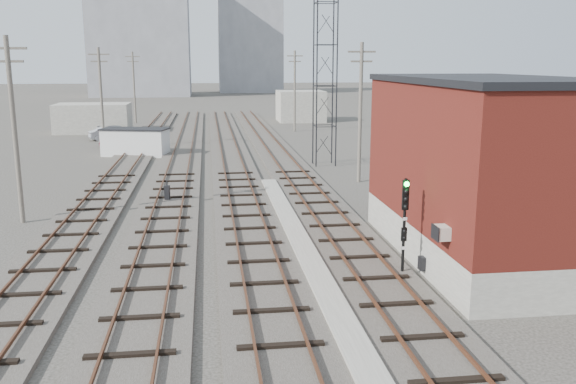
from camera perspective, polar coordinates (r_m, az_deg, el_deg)
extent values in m
plane|color=#282621|center=(71.10, -4.83, 5.78)|extent=(320.00, 320.00, 0.00)
cube|color=#332D28|center=(50.52, -0.83, 3.35)|extent=(3.20, 90.00, 0.20)
cube|color=#4C2816|center=(50.41, -1.64, 3.59)|extent=(0.07, 90.00, 0.12)
cube|color=#4C2816|center=(50.57, -0.02, 3.63)|extent=(0.07, 90.00, 0.12)
cube|color=#332D28|center=(50.22, -5.37, 3.25)|extent=(3.20, 90.00, 0.20)
cube|color=#4C2816|center=(50.16, -6.20, 3.49)|extent=(0.07, 90.00, 0.12)
cube|color=#4C2816|center=(50.21, -4.56, 3.53)|extent=(0.07, 90.00, 0.12)
cube|color=#332D28|center=(50.23, -9.94, 3.12)|extent=(3.20, 90.00, 0.20)
cube|color=#4C2816|center=(50.23, -10.77, 3.36)|extent=(0.07, 90.00, 0.12)
cube|color=#4C2816|center=(50.17, -9.13, 3.40)|extent=(0.07, 90.00, 0.12)
cube|color=#332D28|center=(50.56, -14.48, 2.98)|extent=(3.20, 90.00, 0.20)
cube|color=#4C2816|center=(50.62, -15.30, 3.21)|extent=(0.07, 90.00, 0.12)
cube|color=#4C2816|center=(50.45, -13.68, 3.26)|extent=(0.07, 90.00, 0.12)
cube|color=gray|center=(26.04, 1.23, -5.01)|extent=(0.90, 28.00, 0.26)
cube|color=gray|center=(26.01, 17.40, -4.17)|extent=(6.00, 12.00, 1.50)
cube|color=#591B14|center=(25.29, 17.90, 3.47)|extent=(6.00, 12.00, 5.50)
cube|color=black|center=(25.05, 18.32, 9.93)|extent=(6.20, 12.20, 0.25)
cube|color=beige|center=(20.83, 14.17, -3.70)|extent=(0.45, 0.62, 0.45)
cube|color=black|center=(23.16, 12.41, -6.54)|extent=(0.20, 0.35, 0.50)
cylinder|color=black|center=(45.56, 2.73, 11.73)|extent=(0.10, 0.10, 15.00)
cylinder|color=black|center=(45.85, 4.61, 11.71)|extent=(0.10, 0.10, 15.00)
cylinder|color=black|center=(47.04, 2.40, 11.75)|extent=(0.10, 0.10, 15.00)
cylinder|color=black|center=(47.32, 4.23, 11.73)|extent=(0.10, 0.10, 15.00)
cylinder|color=#595147|center=(32.11, -24.21, 5.17)|extent=(0.24, 0.24, 9.00)
cube|color=#595147|center=(31.95, -24.83, 12.11)|extent=(1.80, 0.12, 0.12)
cube|color=#595147|center=(31.94, -24.73, 11.04)|extent=(1.40, 0.12, 0.12)
cylinder|color=#595147|center=(56.44, -17.05, 8.24)|extent=(0.24, 0.24, 9.00)
cube|color=#595147|center=(56.35, -17.30, 12.20)|extent=(1.80, 0.12, 0.12)
cube|color=#595147|center=(56.35, -17.27, 11.59)|extent=(1.40, 0.12, 0.12)
cylinder|color=#595147|center=(81.18, -14.20, 9.43)|extent=(0.24, 0.24, 9.00)
cube|color=#595147|center=(81.12, -14.35, 12.18)|extent=(1.80, 0.12, 0.12)
cube|color=#595147|center=(81.11, -14.33, 11.75)|extent=(1.40, 0.12, 0.12)
cylinder|color=#595147|center=(39.95, 6.78, 7.30)|extent=(0.24, 0.24, 9.00)
cube|color=#595147|center=(39.82, 6.92, 12.90)|extent=(1.80, 0.12, 0.12)
cube|color=#595147|center=(39.82, 6.90, 12.04)|extent=(1.40, 0.12, 0.12)
cylinder|color=#595147|center=(69.37, 0.63, 9.39)|extent=(0.24, 0.24, 9.00)
cube|color=#595147|center=(69.29, 0.64, 12.61)|extent=(1.80, 0.12, 0.12)
cube|color=#595147|center=(69.29, 0.64, 12.12)|extent=(1.40, 0.12, 0.12)
cube|color=gray|center=(146.51, -13.71, 14.60)|extent=(22.00, 14.00, 30.00)
cube|color=gray|center=(161.07, -3.59, 13.94)|extent=(16.00, 12.00, 26.00)
cube|color=gray|center=(71.99, -17.76, 6.61)|extent=(8.00, 5.00, 3.20)
cube|color=gray|center=(81.73, 1.18, 8.05)|extent=(6.00, 6.00, 4.00)
cube|color=gray|center=(23.18, 10.63, -7.62)|extent=(0.40, 0.40, 0.10)
cylinder|color=black|center=(22.65, 10.80, -3.34)|extent=(0.11, 0.11, 3.69)
cube|color=black|center=(22.34, 10.94, -0.27)|extent=(0.24, 0.10, 1.11)
sphere|color=#0CE533|center=(22.17, 11.06, 0.72)|extent=(0.18, 0.18, 0.18)
sphere|color=black|center=(22.22, 11.03, 0.03)|extent=(0.18, 0.18, 0.18)
sphere|color=black|center=(22.28, 11.00, -0.67)|extent=(0.18, 0.18, 0.18)
sphere|color=black|center=(22.34, 10.97, -1.36)|extent=(0.18, 0.18, 0.18)
cube|color=black|center=(22.69, 10.79, -3.91)|extent=(0.20, 0.09, 0.51)
cube|color=white|center=(22.48, 10.90, -2.49)|extent=(0.15, 0.02, 0.11)
cube|color=white|center=(22.78, 10.79, -5.18)|extent=(0.15, 0.02, 0.11)
cube|color=black|center=(34.82, -11.23, -0.14)|extent=(0.32, 0.32, 0.91)
cylinder|color=black|center=(34.70, -11.27, 0.81)|extent=(0.07, 0.07, 0.27)
cube|color=silver|center=(53.07, -14.09, 4.51)|extent=(5.70, 3.50, 2.21)
cube|color=black|center=(52.94, -14.15, 5.74)|extent=(5.92, 3.72, 0.11)
imported|color=maroon|center=(59.13, -15.37, 4.75)|extent=(3.91, 1.64, 1.32)
imported|color=#9B9CA2|center=(64.56, -16.41, 5.27)|extent=(4.16, 2.61, 1.30)
imported|color=gray|center=(66.73, -15.59, 5.49)|extent=(4.43, 2.29, 1.23)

